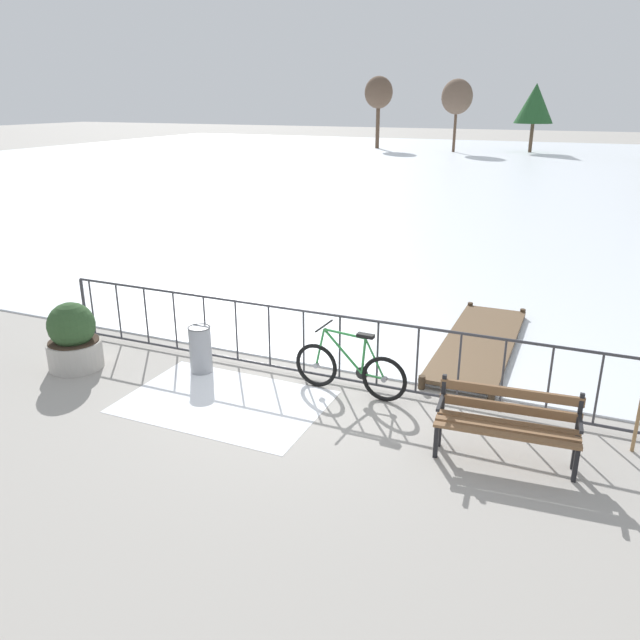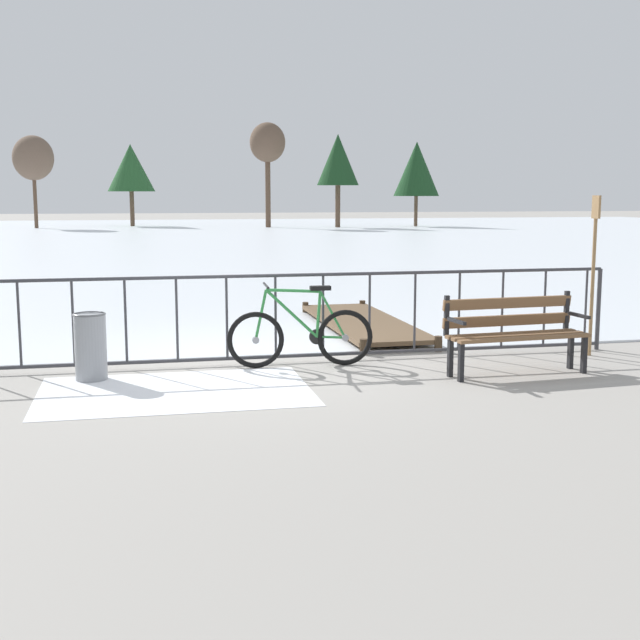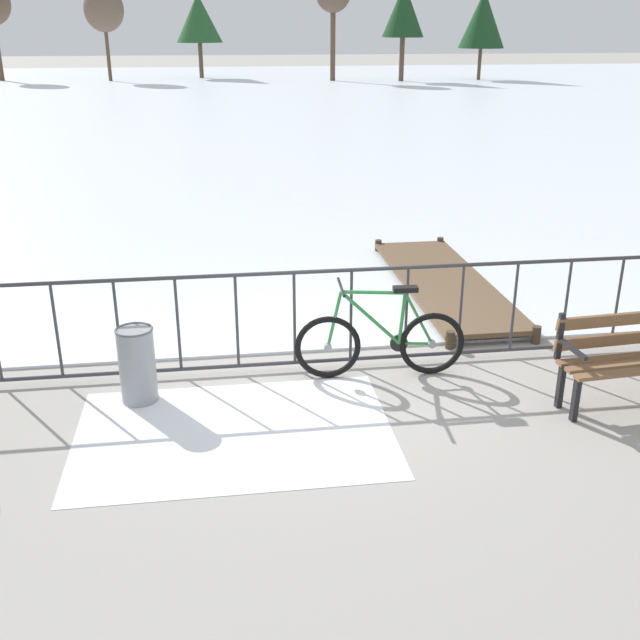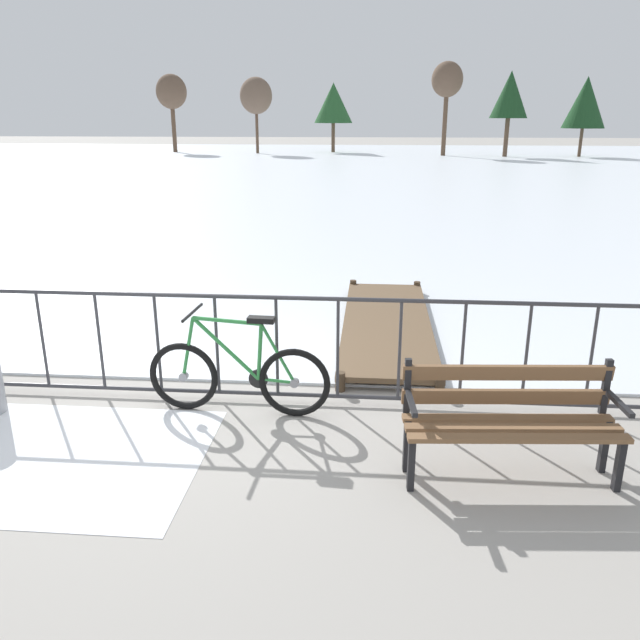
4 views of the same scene
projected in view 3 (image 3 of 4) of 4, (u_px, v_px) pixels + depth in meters
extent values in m
plane|color=#9E9991|center=(323.00, 368.00, 7.72)|extent=(160.00, 160.00, 0.00)
cube|color=silver|center=(233.00, 101.00, 33.82)|extent=(80.00, 56.00, 0.03)
cube|color=white|center=(234.00, 433.00, 6.49)|extent=(2.74, 1.86, 0.01)
cylinder|color=#38383D|center=(323.00, 271.00, 7.33)|extent=(9.00, 0.04, 0.04)
cylinder|color=#38383D|center=(323.00, 361.00, 7.69)|extent=(9.00, 0.04, 0.04)
cylinder|color=#38383D|center=(57.00, 331.00, 7.17)|extent=(0.03, 0.03, 0.97)
cylinder|color=#38383D|center=(118.00, 328.00, 7.25)|extent=(0.03, 0.03, 0.97)
cylinder|color=#38383D|center=(178.00, 325.00, 7.32)|extent=(0.03, 0.03, 0.97)
cylinder|color=#38383D|center=(237.00, 322.00, 7.40)|extent=(0.03, 0.03, 0.97)
cylinder|color=#38383D|center=(294.00, 319.00, 7.47)|extent=(0.03, 0.03, 0.97)
cylinder|color=#38383D|center=(351.00, 316.00, 7.55)|extent=(0.03, 0.03, 0.97)
cylinder|color=#38383D|center=(406.00, 313.00, 7.62)|extent=(0.03, 0.03, 0.97)
cylinder|color=#38383D|center=(461.00, 310.00, 7.70)|extent=(0.03, 0.03, 0.97)
cylinder|color=#38383D|center=(514.00, 307.00, 7.77)|extent=(0.03, 0.03, 0.97)
cylinder|color=#38383D|center=(566.00, 304.00, 7.85)|extent=(0.03, 0.03, 0.97)
cylinder|color=#38383D|center=(617.00, 302.00, 7.92)|extent=(0.03, 0.03, 0.97)
torus|color=black|center=(432.00, 344.00, 7.48)|extent=(0.66, 0.10, 0.66)
cylinder|color=gray|center=(432.00, 344.00, 7.48)|extent=(0.08, 0.06, 0.08)
torus|color=black|center=(328.00, 347.00, 7.39)|extent=(0.66, 0.10, 0.66)
cylinder|color=gray|center=(328.00, 347.00, 7.39)|extent=(0.08, 0.06, 0.08)
cylinder|color=#2D843D|center=(402.00, 318.00, 7.34)|extent=(0.08, 0.04, 0.53)
cylinder|color=#2D843D|center=(370.00, 318.00, 7.31)|extent=(0.61, 0.07, 0.59)
cylinder|color=#2D843D|center=(373.00, 292.00, 7.22)|extent=(0.63, 0.07, 0.07)
cylinder|color=#2D843D|center=(415.00, 343.00, 7.46)|extent=(0.34, 0.05, 0.05)
cylinder|color=#2D843D|center=(419.00, 319.00, 7.36)|extent=(0.32, 0.05, 0.56)
cylinder|color=#2D843D|center=(334.00, 320.00, 7.29)|extent=(0.16, 0.04, 0.59)
cube|color=black|center=(405.00, 289.00, 7.23)|extent=(0.25, 0.11, 0.05)
cylinder|color=black|center=(341.00, 287.00, 7.17)|extent=(0.06, 0.52, 0.03)
cylinder|color=black|center=(399.00, 343.00, 7.44)|extent=(0.18, 0.03, 0.18)
cube|color=brown|center=(636.00, 356.00, 6.94)|extent=(1.60, 0.23, 0.04)
cube|color=brown|center=(632.00, 338.00, 6.98)|extent=(1.60, 0.18, 0.12)
cube|color=brown|center=(636.00, 318.00, 6.91)|extent=(1.60, 0.18, 0.12)
cube|color=black|center=(576.00, 399.00, 6.61)|extent=(0.05, 0.06, 0.44)
cube|color=black|center=(560.00, 386.00, 6.85)|extent=(0.05, 0.06, 0.44)
cube|color=black|center=(560.00, 336.00, 6.79)|extent=(0.05, 0.05, 0.45)
cube|color=black|center=(574.00, 350.00, 6.58)|extent=(0.07, 0.40, 0.04)
cylinder|color=gray|center=(137.00, 365.00, 6.93)|extent=(0.34, 0.34, 0.72)
torus|color=#545558|center=(134.00, 330.00, 6.80)|extent=(0.35, 0.35, 0.02)
cube|color=brown|center=(444.00, 282.00, 9.91)|extent=(1.10, 3.70, 0.06)
cylinder|color=#433323|center=(450.00, 340.00, 8.15)|extent=(0.10, 0.10, 0.20)
cylinder|color=#433323|center=(536.00, 335.00, 8.28)|extent=(0.10, 0.10, 0.20)
cylinder|color=#433323|center=(378.00, 246.00, 11.55)|extent=(0.10, 0.10, 0.20)
cylinder|color=#433323|center=(440.00, 244.00, 11.68)|extent=(0.10, 0.10, 0.20)
cylinder|color=brown|center=(333.00, 43.00, 44.53)|extent=(0.31, 0.31, 4.36)
cylinder|color=brown|center=(108.00, 52.00, 44.52)|extent=(0.21, 0.21, 3.35)
ellipsoid|color=brown|center=(104.00, 9.00, 43.64)|extent=(2.32, 2.32, 2.55)
cylinder|color=brown|center=(402.00, 45.00, 44.28)|extent=(0.30, 0.30, 4.17)
cone|color=#193D1E|center=(404.00, 10.00, 43.57)|extent=(2.47, 2.47, 2.97)
cylinder|color=brown|center=(200.00, 49.00, 47.00)|extent=(0.27, 0.27, 3.58)
cone|color=#235128|center=(199.00, 18.00, 46.34)|extent=(2.87, 2.87, 2.85)
cylinder|color=brown|center=(480.00, 54.00, 45.50)|extent=(0.22, 0.22, 3.11)
cone|color=#193D1E|center=(483.00, 19.00, 44.77)|extent=(2.77, 2.77, 3.26)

